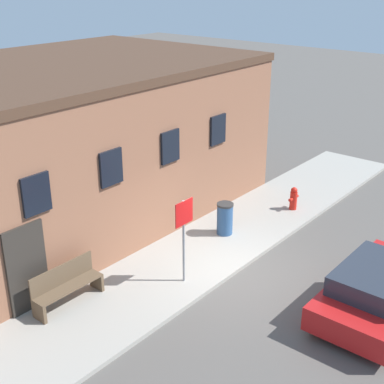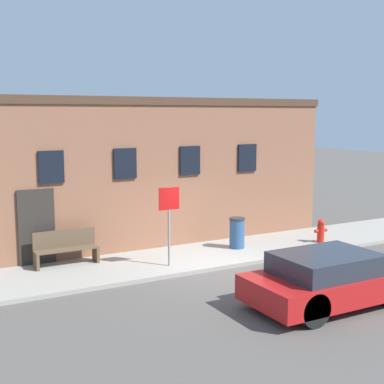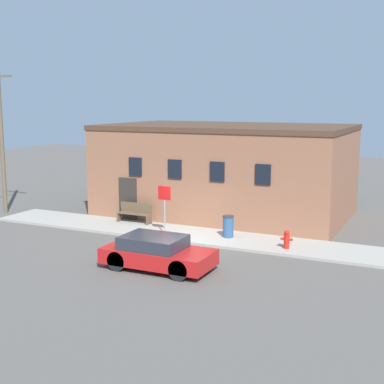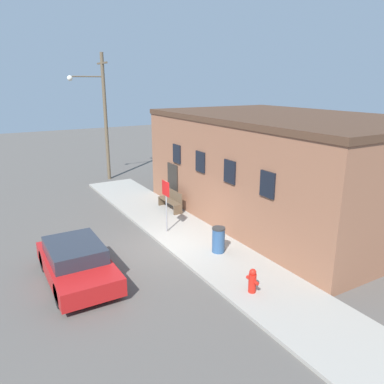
# 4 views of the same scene
# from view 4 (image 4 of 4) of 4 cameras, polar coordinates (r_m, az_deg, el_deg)

# --- Properties ---
(ground_plane) EXTENTS (80.00, 80.00, 0.00)m
(ground_plane) POSITION_cam_4_polar(r_m,az_deg,el_deg) (14.51, -4.26, -8.55)
(ground_plane) COLOR #56514C
(sidewalk) EXTENTS (20.81, 2.69, 0.11)m
(sidewalk) POSITION_cam_4_polar(r_m,az_deg,el_deg) (15.07, 0.36, -7.29)
(sidewalk) COLOR #9E998E
(sidewalk) RESTS_ON ground
(brick_building) EXTENTS (12.50, 7.78, 4.74)m
(brick_building) POSITION_cam_4_polar(r_m,az_deg,el_deg) (17.87, 13.76, 3.85)
(brick_building) COLOR #8E5B42
(brick_building) RESTS_ON ground
(fire_hydrant) EXTENTS (0.49, 0.23, 0.75)m
(fire_hydrant) POSITION_cam_4_polar(r_m,az_deg,el_deg) (11.47, 9.19, -13.18)
(fire_hydrant) COLOR red
(fire_hydrant) RESTS_ON sidewalk
(stop_sign) EXTENTS (0.61, 0.06, 2.17)m
(stop_sign) POSITION_cam_4_polar(r_m,az_deg,el_deg) (15.27, -3.98, -0.78)
(stop_sign) COLOR gray
(stop_sign) RESTS_ON sidewalk
(bench) EXTENTS (1.73, 0.44, 0.95)m
(bench) POSITION_cam_4_polar(r_m,az_deg,el_deg) (18.29, -3.20, -1.23)
(bench) COLOR brown
(bench) RESTS_ON sidewalk
(trash_bin) EXTENTS (0.49, 0.49, 0.95)m
(trash_bin) POSITION_cam_4_polar(r_m,az_deg,el_deg) (13.78, 4.06, -7.26)
(trash_bin) COLOR #2D517F
(trash_bin) RESTS_ON sidewalk
(utility_pole) EXTENTS (1.80, 2.26, 7.85)m
(utility_pole) POSITION_cam_4_polar(r_m,az_deg,el_deg) (24.50, -13.49, 11.75)
(utility_pole) COLOR brown
(utility_pole) RESTS_ON ground
(parked_car) EXTENTS (3.96, 1.84, 1.20)m
(parked_car) POSITION_cam_4_polar(r_m,az_deg,el_deg) (12.65, -17.17, -10.21)
(parked_car) COLOR black
(parked_car) RESTS_ON ground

